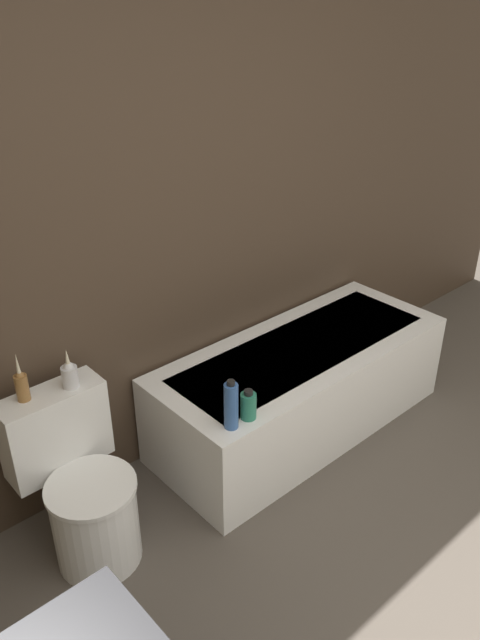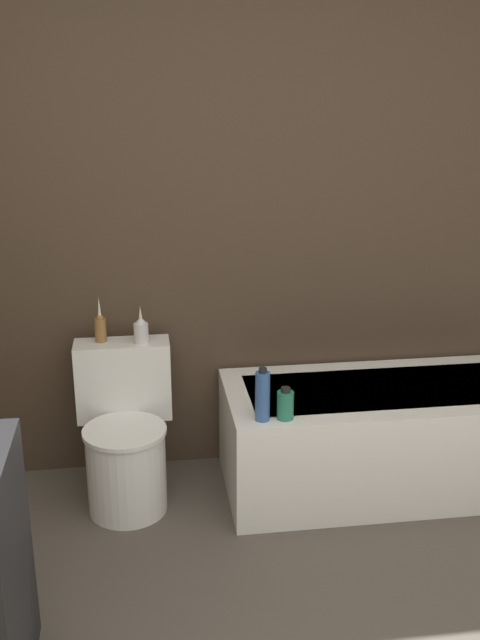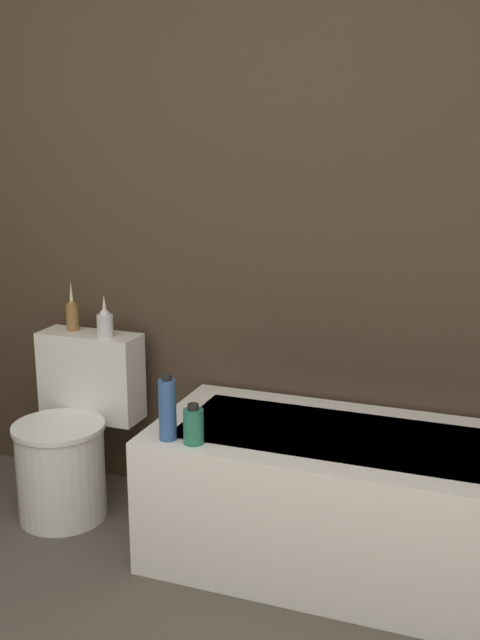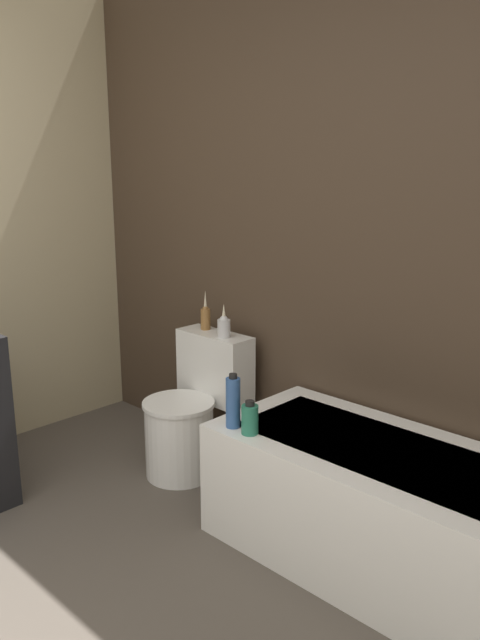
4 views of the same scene
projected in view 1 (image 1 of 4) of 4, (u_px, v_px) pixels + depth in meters
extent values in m
cube|color=#423326|center=(131.00, 211.00, 2.67)|extent=(6.40, 0.06, 2.60)
cube|color=white|center=(300.00, 387.00, 3.35)|extent=(1.65, 0.66, 0.50)
cube|color=#B7BCC6|center=(302.00, 348.00, 3.23)|extent=(1.45, 0.46, 0.01)
cylinder|color=white|center=(96.00, 523.00, 2.58)|extent=(0.35, 0.35, 0.38)
cylinder|color=white|center=(91.00, 487.00, 2.49)|extent=(0.37, 0.37, 0.02)
cube|color=white|center=(55.00, 429.00, 2.59)|extent=(0.44, 0.17, 0.37)
cylinder|color=olive|center=(22.00, 388.00, 2.44)|extent=(0.05, 0.05, 0.11)
sphere|color=olive|center=(20.00, 376.00, 2.41)|extent=(0.03, 0.03, 0.03)
cone|color=beige|center=(17.00, 365.00, 2.39)|extent=(0.02, 0.02, 0.10)
cylinder|color=silver|center=(70.00, 377.00, 2.52)|extent=(0.07, 0.07, 0.09)
sphere|color=silver|center=(69.00, 367.00, 2.50)|extent=(0.04, 0.04, 0.04)
cone|color=beige|center=(67.00, 358.00, 2.48)|extent=(0.02, 0.02, 0.08)
cylinder|color=#335999|center=(231.00, 406.00, 2.60)|extent=(0.06, 0.06, 0.21)
cylinder|color=black|center=(231.00, 383.00, 2.54)|extent=(0.03, 0.03, 0.02)
cylinder|color=#267259|center=(248.00, 406.00, 2.68)|extent=(0.07, 0.07, 0.12)
cylinder|color=black|center=(248.00, 392.00, 2.64)|extent=(0.04, 0.04, 0.02)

